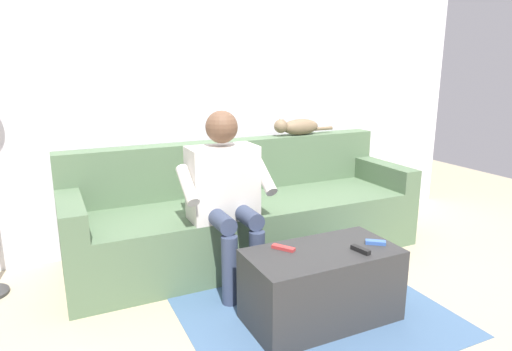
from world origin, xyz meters
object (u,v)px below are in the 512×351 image
remote_black (361,250)px  remote_red (283,248)px  couch (246,216)px  person_solo_seated (226,189)px  remote_blue (376,242)px  cat_on_backrest (297,127)px  coffee_table (321,285)px

remote_black → remote_red: bearing=-131.4°
couch → remote_black: couch is taller
person_solo_seated → remote_blue: bearing=132.1°
couch → remote_black: bearing=98.7°
remote_blue → remote_black: size_ratio=0.95×
couch → remote_blue: bearing=106.5°
person_solo_seated → cat_on_backrest: bearing=-144.1°
couch → remote_blue: 1.14m
coffee_table → cat_on_backrest: size_ratio=1.51×
cat_on_backrest → remote_blue: cat_on_backrest is taller
remote_blue → remote_black: remote_black is taller
coffee_table → remote_black: size_ratio=7.21×
couch → remote_red: (0.19, 0.93, 0.13)m
coffee_table → couch: bearing=-90.0°
person_solo_seated → remote_blue: (-0.63, 0.70, -0.22)m
couch → cat_on_backrest: bearing=-155.7°
coffee_table → remote_red: (0.19, -0.11, 0.22)m
person_solo_seated → remote_red: person_solo_seated is taller
person_solo_seated → cat_on_backrest: (-0.90, -0.65, 0.26)m
cat_on_backrest → couch: bearing=24.3°
couch → remote_blue: (-0.32, 1.09, 0.14)m
couch → cat_on_backrest: cat_on_backrest is taller
cat_on_backrest → remote_red: bearing=56.8°
coffee_table → remote_blue: bearing=170.7°
remote_blue → couch: bearing=143.4°
cat_on_backrest → remote_blue: size_ratio=5.01×
couch → coffee_table: 1.04m
cat_on_backrest → remote_red: (0.78, 1.20, -0.48)m
cat_on_backrest → remote_black: cat_on_backrest is taller
remote_blue → coffee_table: bearing=-152.5°
person_solo_seated → remote_red: 0.60m
remote_blue → remote_black: (0.15, 0.05, 0.00)m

